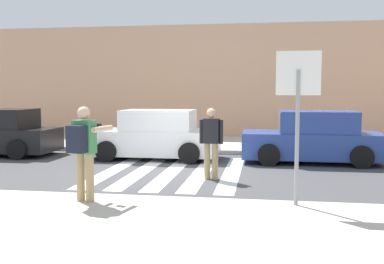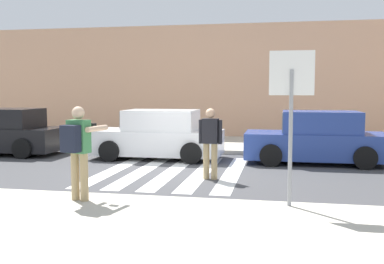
{
  "view_description": "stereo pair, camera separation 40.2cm",
  "coord_description": "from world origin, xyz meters",
  "px_view_note": "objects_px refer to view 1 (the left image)",
  "views": [
    {
      "loc": [
        2.38,
        -11.44,
        2.14
      ],
      "look_at": [
        0.6,
        -0.2,
        1.1
      ],
      "focal_mm": 42.0,
      "sensor_mm": 36.0,
      "label": 1
    },
    {
      "loc": [
        2.78,
        -11.37,
        2.14
      ],
      "look_at": [
        0.6,
        -0.2,
        1.1
      ],
      "focal_mm": 42.0,
      "sensor_mm": 36.0,
      "label": 2
    }
  ],
  "objects_px": {
    "photographer_with_backpack": "(84,145)",
    "stop_sign": "(298,93)",
    "pedestrian_crossing": "(211,139)",
    "parked_car_blue": "(313,139)",
    "parked_car_white": "(155,136)"
  },
  "relations": [
    {
      "from": "photographer_with_backpack",
      "to": "stop_sign",
      "type": "bearing_deg",
      "value": 5.44
    },
    {
      "from": "pedestrian_crossing",
      "to": "parked_car_blue",
      "type": "bearing_deg",
      "value": 47.76
    },
    {
      "from": "parked_car_blue",
      "to": "photographer_with_backpack",
      "type": "bearing_deg",
      "value": -127.3
    },
    {
      "from": "parked_car_white",
      "to": "parked_car_blue",
      "type": "relative_size",
      "value": 1.0
    },
    {
      "from": "stop_sign",
      "to": "parked_car_blue",
      "type": "bearing_deg",
      "value": 81.11
    },
    {
      "from": "stop_sign",
      "to": "parked_car_blue",
      "type": "relative_size",
      "value": 0.66
    },
    {
      "from": "photographer_with_backpack",
      "to": "pedestrian_crossing",
      "type": "relative_size",
      "value": 1.0
    },
    {
      "from": "stop_sign",
      "to": "parked_car_white",
      "type": "distance_m",
      "value": 7.13
    },
    {
      "from": "photographer_with_backpack",
      "to": "pedestrian_crossing",
      "type": "bearing_deg",
      "value": 58.13
    },
    {
      "from": "parked_car_blue",
      "to": "stop_sign",
      "type": "bearing_deg",
      "value": -98.89
    },
    {
      "from": "photographer_with_backpack",
      "to": "pedestrian_crossing",
      "type": "distance_m",
      "value": 3.7
    },
    {
      "from": "stop_sign",
      "to": "pedestrian_crossing",
      "type": "relative_size",
      "value": 1.56
    },
    {
      "from": "pedestrian_crossing",
      "to": "parked_car_blue",
      "type": "xyz_separation_m",
      "value": [
        2.73,
        3.0,
        -0.25
      ]
    },
    {
      "from": "photographer_with_backpack",
      "to": "parked_car_blue",
      "type": "height_order",
      "value": "photographer_with_backpack"
    },
    {
      "from": "stop_sign",
      "to": "photographer_with_backpack",
      "type": "bearing_deg",
      "value": -174.56
    }
  ]
}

